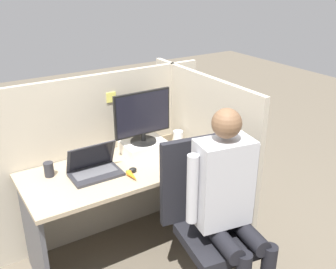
{
  "coord_description": "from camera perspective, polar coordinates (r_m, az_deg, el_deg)",
  "views": [
    {
      "loc": [
        -1.03,
        -1.97,
        2.1
      ],
      "look_at": [
        0.33,
        0.16,
        1.01
      ],
      "focal_mm": 42.0,
      "sensor_mm": 36.0,
      "label": 1
    }
  ],
  "objects": [
    {
      "name": "cubicle_panel_back",
      "position": [
        3.18,
        -10.05,
        -3.48
      ],
      "size": [
        1.84,
        0.05,
        1.36
      ],
      "color": "#B7AD99",
      "rests_on": "ground"
    },
    {
      "name": "cubicle_panel_right",
      "position": [
        3.16,
        4.73,
        -3.37
      ],
      "size": [
        0.04,
        1.29,
        1.36
      ],
      "color": "#B7AD99",
      "rests_on": "ground"
    },
    {
      "name": "desk",
      "position": [
        2.95,
        -7.16,
        -8.26
      ],
      "size": [
        1.34,
        0.66,
        0.76
      ],
      "color": "tan",
      "rests_on": "ground"
    },
    {
      "name": "paper_box",
      "position": [
        3.05,
        -3.56,
        -1.8
      ],
      "size": [
        0.33,
        0.23,
        0.09
      ],
      "color": "white",
      "rests_on": "desk"
    },
    {
      "name": "monitor",
      "position": [
        2.96,
        -3.7,
        2.61
      ],
      "size": [
        0.46,
        0.2,
        0.4
      ],
      "color": "black",
      "rests_on": "paper_box"
    },
    {
      "name": "laptop",
      "position": [
        2.78,
        -10.62,
        -4.9
      ],
      "size": [
        0.35,
        0.22,
        0.22
      ],
      "color": "#2D2D33",
      "rests_on": "desk"
    },
    {
      "name": "mouse",
      "position": [
        2.78,
        -5.16,
        -5.14
      ],
      "size": [
        0.06,
        0.05,
        0.03
      ],
      "color": "black",
      "rests_on": "desk"
    },
    {
      "name": "stapler",
      "position": [
        3.09,
        3.4,
        -1.93
      ],
      "size": [
        0.04,
        0.13,
        0.05
      ],
      "color": "#2D2D33",
      "rests_on": "desk"
    },
    {
      "name": "carrot_toy",
      "position": [
        2.7,
        -5.18,
        -6.03
      ],
      "size": [
        0.04,
        0.14,
        0.04
      ],
      "color": "orange",
      "rests_on": "desk"
    },
    {
      "name": "office_chair",
      "position": [
        2.65,
        5.74,
        -12.1
      ],
      "size": [
        0.55,
        0.6,
        1.09
      ],
      "color": "black",
      "rests_on": "ground"
    },
    {
      "name": "person",
      "position": [
        2.44,
        8.91,
        -9.43
      ],
      "size": [
        0.47,
        0.48,
        1.36
      ],
      "color": "black",
      "rests_on": "ground"
    },
    {
      "name": "coffee_mug",
      "position": [
        3.19,
        1.48,
        -0.42
      ],
      "size": [
        0.08,
        0.08,
        0.11
      ],
      "color": "white",
      "rests_on": "desk"
    },
    {
      "name": "pen_cup",
      "position": [
        2.83,
        -16.9,
        -4.87
      ],
      "size": [
        0.07,
        0.07,
        0.1
      ],
      "color": "#28282D",
      "rests_on": "desk"
    }
  ]
}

